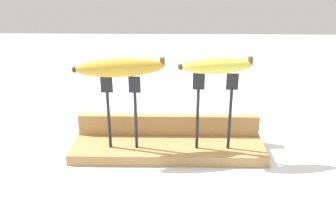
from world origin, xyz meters
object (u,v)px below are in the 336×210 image
at_px(banana_raised_right, 216,66).
at_px(fork_stand_right, 214,105).
at_px(banana_raised_left, 120,68).
at_px(fork_fallen_near, 230,124).
at_px(fork_stand_left, 122,106).

bearing_deg(banana_raised_right, fork_stand_right, 7.20).
relative_size(fork_stand_right, banana_raised_right, 1.10).
height_order(banana_raised_left, fork_fallen_near, banana_raised_left).
relative_size(banana_raised_left, banana_raised_right, 1.22).
bearing_deg(fork_stand_left, fork_fallen_near, 33.57).
relative_size(fork_stand_right, banana_raised_left, 0.90).
relative_size(fork_stand_left, banana_raised_right, 1.05).
height_order(fork_stand_right, banana_raised_left, banana_raised_left).
bearing_deg(fork_stand_right, fork_stand_left, 180.00).
bearing_deg(fork_stand_left, banana_raised_right, -0.00).
xyz_separation_m(banana_raised_left, fork_fallen_near, (0.27, 0.18, -0.22)).
bearing_deg(fork_fallen_near, fork_stand_left, -146.43).
bearing_deg(banana_raised_left, fork_stand_left, 9.93).
bearing_deg(fork_stand_right, fork_fallen_near, 69.67).
bearing_deg(banana_raised_right, fork_fallen_near, 69.65).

